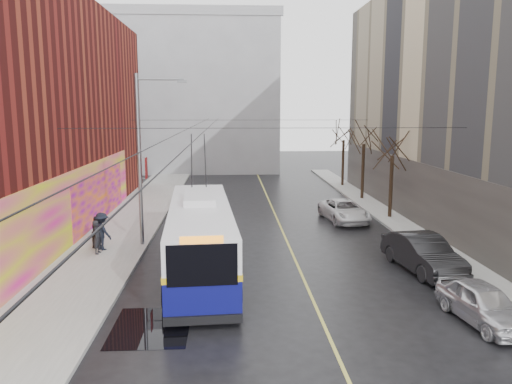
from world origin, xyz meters
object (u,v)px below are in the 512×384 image
at_px(following_car, 191,202).
at_px(pedestrian_a, 97,237).
at_px(parked_car_a, 483,303).
at_px(streetlight_pole, 142,156).
at_px(tree_near, 393,144).
at_px(pedestrian_c, 102,231).
at_px(tree_mid, 364,134).
at_px(parked_car_c, 344,211).
at_px(pedestrian_b, 98,232).
at_px(tree_far, 344,132).
at_px(parked_car_b, 423,253).
at_px(trolleybus, 200,236).

distance_m(following_car, pedestrian_a, 11.06).
bearing_deg(parked_car_a, following_car, 113.68).
distance_m(streetlight_pole, following_car, 9.76).
bearing_deg(following_car, tree_near, -12.19).
bearing_deg(following_car, pedestrian_c, -111.87).
height_order(tree_mid, parked_car_a, tree_mid).
distance_m(parked_car_a, pedestrian_c, 17.71).
height_order(tree_near, following_car, tree_near).
bearing_deg(parked_car_a, tree_mid, 77.82).
xyz_separation_m(streetlight_pole, tree_mid, (15.14, 13.00, 0.41)).
bearing_deg(parked_car_c, pedestrian_b, -164.39).
xyz_separation_m(tree_near, tree_far, (0.00, 14.00, 0.17)).
relative_size(parked_car_c, pedestrian_a, 2.95).
relative_size(tree_far, pedestrian_b, 4.00).
bearing_deg(pedestrian_b, streetlight_pole, -65.79).
xyz_separation_m(parked_car_a, pedestrian_a, (-15.14, 8.61, 0.30)).
height_order(parked_car_a, parked_car_c, parked_car_a).
bearing_deg(tree_mid, pedestrian_b, -142.30).
bearing_deg(tree_near, parked_car_c, -171.43).
bearing_deg(tree_far, tree_mid, -90.00).
relative_size(parked_car_b, pedestrian_a, 2.99).
distance_m(streetlight_pole, parked_car_c, 13.79).
distance_m(tree_far, pedestrian_a, 27.98).
xyz_separation_m(tree_far, parked_car_c, (-3.20, -14.48, -4.46)).
bearing_deg(tree_near, tree_mid, 90.00).
distance_m(tree_mid, parked_car_b, 18.42).
distance_m(parked_car_b, pedestrian_a, 15.50).
bearing_deg(parked_car_a, streetlight_pole, 134.68).
bearing_deg(tree_mid, parked_car_c, -113.16).
distance_m(tree_near, tree_mid, 7.01).
height_order(tree_near, parked_car_c, tree_near).
bearing_deg(pedestrian_a, pedestrian_b, 16.88).
bearing_deg(parked_car_c, pedestrian_c, -162.16).
relative_size(streetlight_pole, parked_car_a, 2.23).
relative_size(trolleybus, pedestrian_a, 7.50).
height_order(tree_mid, following_car, tree_mid).
bearing_deg(pedestrian_b, pedestrian_c, -133.55).
bearing_deg(streetlight_pole, tree_far, 52.88).
bearing_deg(pedestrian_c, streetlight_pole, -113.28).
relative_size(parked_car_a, parked_car_c, 0.82).
distance_m(tree_far, pedestrian_c, 27.40).
relative_size(following_car, pedestrian_c, 2.39).
xyz_separation_m(parked_car_c, pedestrian_c, (-13.92, -6.52, 0.42)).
xyz_separation_m(streetlight_pole, tree_far, (15.14, 20.00, 0.30)).
bearing_deg(streetlight_pole, tree_mid, 40.65).
xyz_separation_m(trolleybus, following_car, (-1.41, 12.98, -0.85)).
distance_m(parked_car_a, following_car, 22.11).
relative_size(tree_far, pedestrian_a, 3.93).
relative_size(tree_near, parked_car_b, 1.28).
bearing_deg(parked_car_a, parked_car_c, 87.01).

